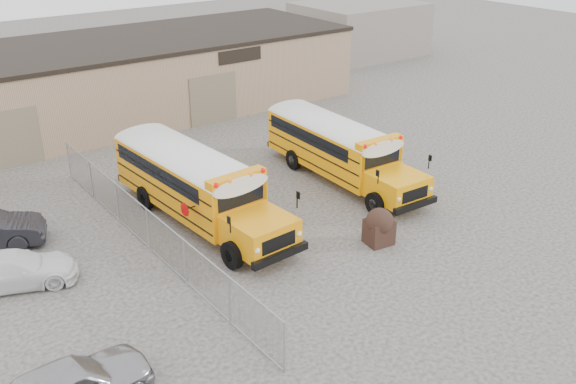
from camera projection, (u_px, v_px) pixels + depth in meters
ground at (316, 235)px, 26.39m from camera, size 120.00×120.00×0.00m
warehouse at (116, 78)px, 40.01m from camera, size 30.20×10.20×4.67m
chainlink_fence at (148, 229)px, 24.97m from camera, size 0.07×18.07×1.81m
distant_building_right at (359, 29)px, 55.96m from camera, size 10.00×8.00×4.40m
school_bus_left at (124, 140)px, 31.56m from camera, size 3.37×10.73×3.10m
school_bus_right at (270, 113)px, 35.72m from camera, size 2.93×10.14×2.94m
tarp_bundle at (379, 226)px, 25.46m from camera, size 1.14×1.12×1.53m
car_white at (13, 270)px, 22.74m from camera, size 4.76×3.19×1.28m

